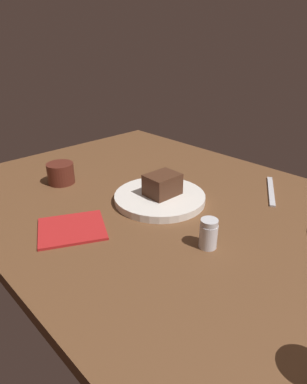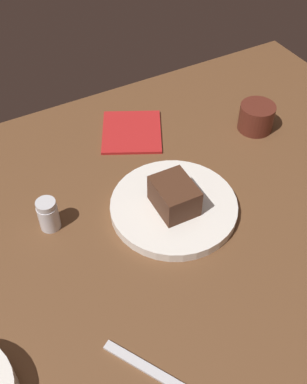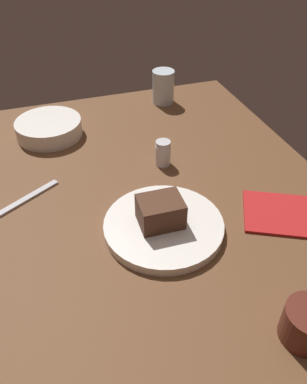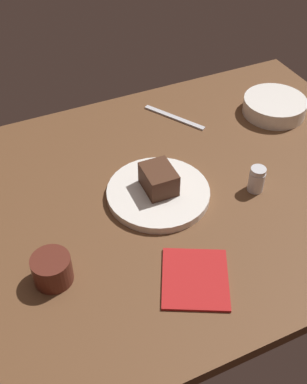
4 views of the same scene
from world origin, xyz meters
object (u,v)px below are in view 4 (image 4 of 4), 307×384
at_px(salt_shaker, 257,179).
at_px(coffee_cup, 52,269).
at_px(side_bowl, 274,106).
at_px(dessert_plate, 158,193).
at_px(butter_knife, 174,117).
at_px(folded_napkin, 195,279).
at_px(chocolate_cake_slice, 159,179).

height_order(salt_shaker, coffee_cup, salt_shaker).
xyz_separation_m(salt_shaker, side_bowl, (-0.22, -0.24, -0.01)).
height_order(dessert_plate, butter_knife, dessert_plate).
bearing_deg(folded_napkin, butter_knife, -112.25).
height_order(chocolate_cake_slice, butter_knife, chocolate_cake_slice).
bearing_deg(folded_napkin, salt_shaker, -145.96).
height_order(salt_shaker, butter_knife, salt_shaker).
distance_m(side_bowl, butter_knife, 0.28).
bearing_deg(salt_shaker, folded_napkin, 34.04).
distance_m(dessert_plate, salt_shaker, 0.23).
relative_size(salt_shaker, side_bowl, 0.36).
xyz_separation_m(salt_shaker, folded_napkin, (0.25, 0.17, -0.03)).
xyz_separation_m(salt_shaker, coffee_cup, (0.50, 0.05, -0.00)).
bearing_deg(coffee_cup, chocolate_cake_slice, -155.50).
relative_size(dessert_plate, folded_napkin, 1.64).
bearing_deg(dessert_plate, chocolate_cake_slice, -127.33).
relative_size(coffee_cup, folded_napkin, 0.53).
height_order(coffee_cup, folded_napkin, coffee_cup).
xyz_separation_m(dessert_plate, chocolate_cake_slice, (-0.00, -0.00, 0.04)).
xyz_separation_m(chocolate_cake_slice, side_bowl, (-0.43, -0.17, -0.02)).
height_order(dessert_plate, side_bowl, side_bowl).
bearing_deg(dessert_plate, salt_shaker, 161.05).
bearing_deg(salt_shaker, dessert_plate, -18.95).
distance_m(salt_shaker, folded_napkin, 0.30).
xyz_separation_m(dessert_plate, folded_napkin, (0.03, 0.24, -0.01)).
bearing_deg(salt_shaker, side_bowl, -132.39).
height_order(chocolate_cake_slice, salt_shaker, chocolate_cake_slice).
relative_size(salt_shaker, butter_knife, 0.33).
bearing_deg(chocolate_cake_slice, butter_knife, -123.14).
height_order(side_bowl, coffee_cup, coffee_cup).
bearing_deg(dessert_plate, butter_knife, -123.21).
distance_m(coffee_cup, folded_napkin, 0.27).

